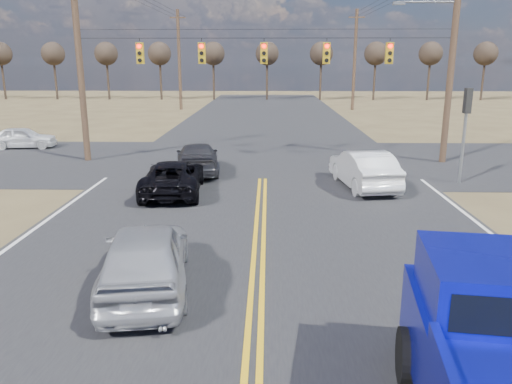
{
  "coord_description": "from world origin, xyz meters",
  "views": [
    {
      "loc": [
        0.24,
        -6.89,
        4.92
      ],
      "look_at": [
        -0.09,
        6.14,
        1.5
      ],
      "focal_mm": 35.0,
      "sensor_mm": 36.0,
      "label": 1
    }
  ],
  "objects_px": {
    "dgrey_car_queue": "(197,158)",
    "cross_car_west": "(23,138)",
    "silver_suv": "(146,256)",
    "white_car_queue": "(364,169)",
    "black_suv": "(173,177)"
  },
  "relations": [
    {
      "from": "dgrey_car_queue",
      "to": "cross_car_west",
      "type": "distance_m",
      "value": 12.8
    },
    {
      "from": "silver_suv",
      "to": "white_car_queue",
      "type": "distance_m",
      "value": 11.48
    },
    {
      "from": "black_suv",
      "to": "white_car_queue",
      "type": "height_order",
      "value": "white_car_queue"
    },
    {
      "from": "white_car_queue",
      "to": "dgrey_car_queue",
      "type": "relative_size",
      "value": 1.0
    },
    {
      "from": "silver_suv",
      "to": "black_suv",
      "type": "bearing_deg",
      "value": -92.25
    },
    {
      "from": "dgrey_car_queue",
      "to": "cross_car_west",
      "type": "xyz_separation_m",
      "value": [
        -11.1,
        6.37,
        -0.04
      ]
    },
    {
      "from": "silver_suv",
      "to": "dgrey_car_queue",
      "type": "bearing_deg",
      "value": -96.23
    },
    {
      "from": "silver_suv",
      "to": "dgrey_car_queue",
      "type": "distance_m",
      "value": 11.99
    },
    {
      "from": "dgrey_car_queue",
      "to": "cross_car_west",
      "type": "relative_size",
      "value": 1.26
    },
    {
      "from": "black_suv",
      "to": "cross_car_west",
      "type": "relative_size",
      "value": 1.25
    },
    {
      "from": "silver_suv",
      "to": "white_car_queue",
      "type": "height_order",
      "value": "silver_suv"
    },
    {
      "from": "cross_car_west",
      "to": "black_suv",
      "type": "bearing_deg",
      "value": -142.97
    },
    {
      "from": "white_car_queue",
      "to": "dgrey_car_queue",
      "type": "bearing_deg",
      "value": -27.86
    },
    {
      "from": "black_suv",
      "to": "white_car_queue",
      "type": "relative_size",
      "value": 1.0
    },
    {
      "from": "silver_suv",
      "to": "black_suv",
      "type": "distance_m",
      "value": 8.35
    }
  ]
}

